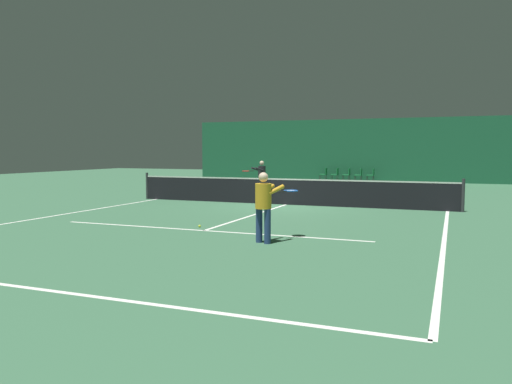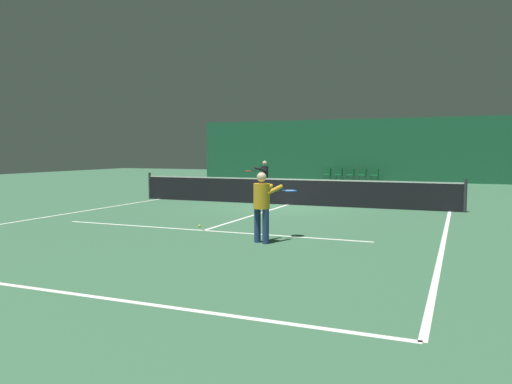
% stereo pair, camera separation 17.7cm
% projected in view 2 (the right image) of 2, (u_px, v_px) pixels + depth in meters
% --- Properties ---
extents(ground_plane, '(60.00, 60.00, 0.00)m').
position_uv_depth(ground_plane, '(288.00, 205.00, 18.13)').
color(ground_plane, '#386647').
extents(backdrop_curtain, '(23.00, 0.12, 4.02)m').
position_uv_depth(backdrop_curtain, '(365.00, 150.00, 32.15)').
color(backdrop_curtain, '#1E5B3D').
rests_on(backdrop_curtain, ground).
extents(court_line_baseline_far, '(11.00, 0.10, 0.00)m').
position_uv_depth(court_line_baseline_far, '(354.00, 184.00, 29.09)').
color(court_line_baseline_far, white).
rests_on(court_line_baseline_far, ground).
extents(court_line_baseline_near, '(11.00, 0.10, 0.00)m').
position_uv_depth(court_line_baseline_near, '(21.00, 286.00, 7.17)').
color(court_line_baseline_near, white).
rests_on(court_line_baseline_near, ground).
extents(court_line_service_far, '(8.25, 0.10, 0.00)m').
position_uv_depth(court_line_service_far, '(331.00, 191.00, 24.03)').
color(court_line_service_far, white).
rests_on(court_line_service_far, ground).
extents(court_line_service_near, '(8.25, 0.10, 0.00)m').
position_uv_depth(court_line_service_near, '(204.00, 230.00, 12.23)').
color(court_line_service_near, white).
rests_on(court_line_service_near, ground).
extents(court_line_sideline_left, '(0.10, 23.80, 0.00)m').
position_uv_depth(court_line_sideline_left, '(159.00, 199.00, 20.22)').
color(court_line_sideline_left, white).
rests_on(court_line_sideline_left, ground).
extents(court_line_sideline_right, '(0.10, 23.80, 0.00)m').
position_uv_depth(court_line_sideline_right, '(450.00, 212.00, 16.04)').
color(court_line_sideline_right, white).
rests_on(court_line_sideline_right, ground).
extents(court_line_centre, '(0.10, 12.80, 0.00)m').
position_uv_depth(court_line_centre, '(288.00, 205.00, 18.13)').
color(court_line_centre, white).
rests_on(court_line_centre, ground).
extents(tennis_net, '(12.00, 0.10, 1.07)m').
position_uv_depth(tennis_net, '(288.00, 191.00, 18.09)').
color(tennis_net, black).
rests_on(tennis_net, ground).
extents(player_near, '(0.76, 1.31, 1.50)m').
position_uv_depth(player_near, '(263.00, 202.00, 10.54)').
color(player_near, navy).
rests_on(player_near, ground).
extents(player_far, '(0.91, 1.28, 1.50)m').
position_uv_depth(player_far, '(264.00, 175.00, 22.79)').
color(player_far, navy).
rests_on(player_far, ground).
extents(courtside_chair_0, '(0.44, 0.44, 0.84)m').
position_uv_depth(courtside_chair_0, '(328.00, 173.00, 32.63)').
color(courtside_chair_0, '#2D2D2D').
rests_on(courtside_chair_0, ground).
extents(courtside_chair_1, '(0.44, 0.44, 0.84)m').
position_uv_depth(courtside_chair_1, '(340.00, 174.00, 32.34)').
color(courtside_chair_1, '#2D2D2D').
rests_on(courtside_chair_1, ground).
extents(courtside_chair_2, '(0.44, 0.44, 0.84)m').
position_uv_depth(courtside_chair_2, '(352.00, 174.00, 32.05)').
color(courtside_chair_2, '#2D2D2D').
rests_on(courtside_chair_2, ground).
extents(courtside_chair_3, '(0.44, 0.44, 0.84)m').
position_uv_depth(courtside_chair_3, '(364.00, 174.00, 31.75)').
color(courtside_chair_3, '#2D2D2D').
rests_on(courtside_chair_3, ground).
extents(courtside_chair_4, '(0.44, 0.44, 0.84)m').
position_uv_depth(courtside_chair_4, '(376.00, 174.00, 31.46)').
color(courtside_chair_4, '#2D2D2D').
rests_on(courtside_chair_4, ground).
extents(tennis_ball, '(0.07, 0.07, 0.07)m').
position_uv_depth(tennis_ball, '(199.00, 226.00, 12.76)').
color(tennis_ball, '#D1DB33').
rests_on(tennis_ball, ground).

